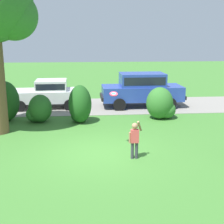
{
  "coord_description": "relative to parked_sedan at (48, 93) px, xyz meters",
  "views": [
    {
      "loc": [
        -0.39,
        -10.1,
        3.89
      ],
      "look_at": [
        0.57,
        1.36,
        1.1
      ],
      "focal_mm": 49.7,
      "sensor_mm": 36.0,
      "label": 1
    }
  ],
  "objects": [
    {
      "name": "frisbee",
      "position": [
        3.11,
        -6.86,
        1.12
      ],
      "size": [
        0.28,
        0.27,
        0.12
      ],
      "color": "red"
    },
    {
      "name": "shrub_centre_left",
      "position": [
        -0.05,
        -3.1,
        -0.26
      ],
      "size": [
        1.22,
        1.29,
        1.29
      ],
      "color": "#286023",
      "rests_on": "ground"
    },
    {
      "name": "ground_plane",
      "position": [
        2.56,
        -7.32,
        -0.85
      ],
      "size": [
        80.0,
        80.0,
        0.0
      ],
      "primitive_type": "plane",
      "color": "#3D752D"
    },
    {
      "name": "child_thrower",
      "position": [
        3.7,
        -7.96,
        -0.13
      ],
      "size": [
        0.46,
        0.26,
        1.29
      ],
      "color": "#383842",
      "rests_on": "ground"
    },
    {
      "name": "shrub_centre",
      "position": [
        1.86,
        -3.38,
        -0.02
      ],
      "size": [
        1.06,
        1.26,
        1.76
      ],
      "color": "#1E511C",
      "rests_on": "ground"
    },
    {
      "name": "parked_suv",
      "position": [
        5.32,
        -0.23,
        0.23
      ],
      "size": [
        4.72,
        2.14,
        1.92
      ],
      "color": "#28429E",
      "rests_on": "ground"
    },
    {
      "name": "shrub_near_tree",
      "position": [
        -1.64,
        -2.77,
        0.1
      ],
      "size": [
        1.27,
        1.42,
        1.89
      ],
      "color": "#1E511C",
      "rests_on": "ground"
    },
    {
      "name": "parked_sedan",
      "position": [
        0.0,
        0.0,
        0.0
      ],
      "size": [
        4.46,
        2.22,
        1.56
      ],
      "color": "white",
      "rests_on": "ground"
    },
    {
      "name": "driveway_strip",
      "position": [
        2.56,
        0.05,
        -0.84
      ],
      "size": [
        28.0,
        4.4,
        0.02
      ],
      "primitive_type": "cube",
      "color": "gray",
      "rests_on": "ground"
    },
    {
      "name": "shrub_centre_right",
      "position": [
        5.78,
        -2.98,
        -0.16
      ],
      "size": [
        1.45,
        1.25,
        1.55
      ],
      "color": "#33702B",
      "rests_on": "ground"
    }
  ]
}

